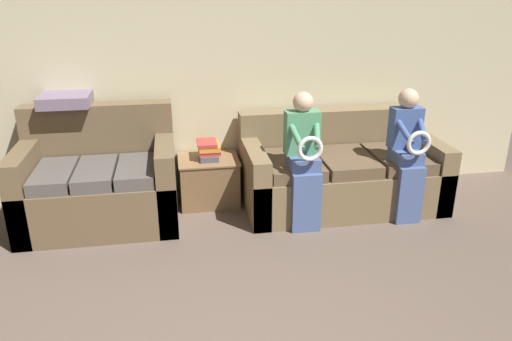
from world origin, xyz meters
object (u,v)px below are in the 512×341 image
object	(u,v)px
couch_side	(100,184)
child_right_seated	(408,149)
child_left_seated	(304,156)
throw_pillow	(66,99)
couch_main	(340,173)
book_stack	(209,150)
side_shelf	(209,180)

from	to	relation	value
couch_side	child_right_seated	size ratio (longest dim) A/B	1.14
child_left_seated	throw_pillow	world-z (taller)	child_left_seated
couch_main	book_stack	size ratio (longest dim) A/B	7.00
child_left_seated	book_stack	bearing A→B (deg)	142.15
child_right_seated	book_stack	distance (m)	1.80
couch_main	child_left_seated	size ratio (longest dim) A/B	1.57
side_shelf	throw_pillow	world-z (taller)	throw_pillow
throw_pillow	child_left_seated	bearing A→B (deg)	-18.88
couch_main	child_right_seated	bearing A→B (deg)	-39.50
couch_main	couch_side	xyz separation A→B (m)	(-2.21, -0.00, 0.04)
couch_side	side_shelf	xyz separation A→B (m)	(0.98, 0.22, -0.12)
book_stack	couch_main	bearing A→B (deg)	-9.54
couch_side	child_right_seated	xyz separation A→B (m)	(2.68, -0.38, 0.30)
couch_main	book_stack	world-z (taller)	couch_main
side_shelf	couch_main	bearing A→B (deg)	-9.68
couch_main	couch_side	bearing A→B (deg)	-179.89
couch_side	throw_pillow	bearing A→B (deg)	129.54
child_left_seated	book_stack	world-z (taller)	child_left_seated
side_shelf	book_stack	bearing A→B (deg)	-32.61
child_left_seated	side_shelf	xyz separation A→B (m)	(-0.77, 0.60, -0.41)
side_shelf	throw_pillow	size ratio (longest dim) A/B	1.32
throw_pillow	couch_main	bearing A→B (deg)	-6.86
side_shelf	throw_pillow	distance (m)	1.47
book_stack	throw_pillow	distance (m)	1.34
couch_main	side_shelf	world-z (taller)	couch_main
child_left_seated	child_right_seated	bearing A→B (deg)	-0.00
book_stack	throw_pillow	bearing A→B (deg)	175.84
couch_main	child_left_seated	xyz separation A→B (m)	(-0.47, -0.39, 0.34)
couch_main	couch_side	distance (m)	2.21
couch_side	child_left_seated	size ratio (longest dim) A/B	1.13
side_shelf	couch_side	bearing A→B (deg)	-167.57
child_right_seated	book_stack	bearing A→B (deg)	160.77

